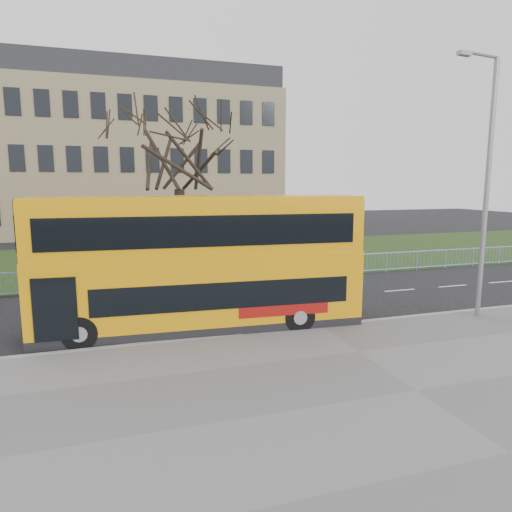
# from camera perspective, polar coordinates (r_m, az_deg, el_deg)

# --- Properties ---
(ground) EXTENTS (120.00, 120.00, 0.00)m
(ground) POSITION_cam_1_polar(r_m,az_deg,el_deg) (17.27, 5.76, -7.51)
(ground) COLOR black
(ground) RESTS_ON ground
(pavement) EXTENTS (80.00, 10.50, 0.12)m
(pavement) POSITION_cam_1_polar(r_m,az_deg,el_deg) (11.76, 19.45, -15.82)
(pavement) COLOR slate
(pavement) RESTS_ON ground
(kerb) EXTENTS (80.00, 0.20, 0.14)m
(kerb) POSITION_cam_1_polar(r_m,az_deg,el_deg) (15.90, 8.01, -8.75)
(kerb) COLOR gray
(kerb) RESTS_ON ground
(grass_verge) EXTENTS (80.00, 15.40, 0.08)m
(grass_verge) POSITION_cam_1_polar(r_m,az_deg,el_deg) (30.60, -4.92, -0.15)
(grass_verge) COLOR #1C3312
(grass_verge) RESTS_ON ground
(guard_railing) EXTENTS (40.00, 0.12, 1.10)m
(guard_railing) POSITION_cam_1_polar(r_m,az_deg,el_deg) (23.17, -0.71, -1.80)
(guard_railing) COLOR #80A1E4
(guard_railing) RESTS_ON ground
(bare_tree) EXTENTS (7.56, 7.56, 10.80)m
(bare_tree) POSITION_cam_1_polar(r_m,az_deg,el_deg) (25.44, -9.60, 10.20)
(bare_tree) COLOR black
(bare_tree) RESTS_ON grass_verge
(civic_building) EXTENTS (30.00, 15.00, 14.00)m
(civic_building) POSITION_cam_1_polar(r_m,az_deg,el_deg) (50.24, -16.10, 11.07)
(civic_building) COLOR #857654
(civic_building) RESTS_ON ground
(yellow_bus) EXTENTS (10.74, 3.16, 4.44)m
(yellow_bus) POSITION_cam_1_polar(r_m,az_deg,el_deg) (15.31, -6.86, -0.50)
(yellow_bus) COLOR orange
(yellow_bus) RESTS_ON ground
(street_lamp) EXTENTS (1.91, 0.45, 9.03)m
(street_lamp) POSITION_cam_1_polar(r_m,az_deg,el_deg) (17.99, 26.76, 8.61)
(street_lamp) COLOR gray
(street_lamp) RESTS_ON pavement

